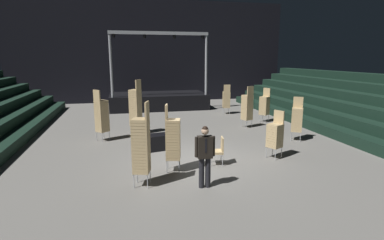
# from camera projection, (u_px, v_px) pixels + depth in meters

# --- Properties ---
(ground_plane) EXTENTS (22.00, 30.00, 0.10)m
(ground_plane) POSITION_uv_depth(u_px,v_px,m) (196.00, 160.00, 10.87)
(ground_plane) COLOR slate
(arena_end_wall) EXTENTS (22.00, 0.30, 8.00)m
(arena_end_wall) POSITION_uv_depth(u_px,v_px,m) (152.00, 52.00, 24.37)
(arena_end_wall) COLOR black
(arena_end_wall) RESTS_ON ground_plane
(bleacher_bank_right) EXTENTS (4.50, 24.00, 2.70)m
(bleacher_bank_right) POSITION_uv_depth(u_px,v_px,m) (383.00, 108.00, 13.47)
(bleacher_bank_right) COLOR black
(bleacher_bank_right) RESTS_ON ground_plane
(stage_riser) EXTENTS (6.69, 3.47, 5.16)m
(stage_riser) POSITION_uv_depth(u_px,v_px,m) (158.00, 100.00, 21.62)
(stage_riser) COLOR black
(stage_riser) RESTS_ON ground_plane
(man_with_tie) EXTENTS (0.57, 0.24, 1.75)m
(man_with_tie) POSITION_uv_depth(u_px,v_px,m) (205.00, 153.00, 8.28)
(man_with_tie) COLOR black
(man_with_tie) RESTS_ON ground_plane
(chair_stack_front_left) EXTENTS (0.61, 0.61, 1.88)m
(chair_stack_front_left) POSITION_uv_depth(u_px,v_px,m) (265.00, 105.00, 16.93)
(chair_stack_front_left) COLOR #B2B5BA
(chair_stack_front_left) RESTS_ON ground_plane
(chair_stack_front_right) EXTENTS (0.61, 0.61, 2.56)m
(chair_stack_front_right) POSITION_uv_depth(u_px,v_px,m) (136.00, 107.00, 14.13)
(chair_stack_front_right) COLOR #B2B5BA
(chair_stack_front_right) RESTS_ON ground_plane
(chair_stack_mid_left) EXTENTS (0.53, 0.53, 2.14)m
(chair_stack_mid_left) POSITION_uv_depth(u_px,v_px,m) (173.00, 138.00, 9.49)
(chair_stack_mid_left) COLOR #B2B5BA
(chair_stack_mid_left) RESTS_ON ground_plane
(chair_stack_mid_right) EXTENTS (0.60, 0.60, 1.71)m
(chair_stack_mid_right) POSITION_uv_depth(u_px,v_px,m) (275.00, 135.00, 10.79)
(chair_stack_mid_right) COLOR #B2B5BA
(chair_stack_mid_right) RESTS_ON ground_plane
(chair_stack_mid_centre) EXTENTS (0.61, 0.61, 1.88)m
(chair_stack_mid_centre) POSITION_uv_depth(u_px,v_px,m) (297.00, 119.00, 13.11)
(chair_stack_mid_centre) COLOR #B2B5BA
(chair_stack_mid_centre) RESTS_ON ground_plane
(chair_stack_rear_left) EXTENTS (0.51, 0.51, 1.88)m
(chair_stack_rear_left) POSITION_uv_depth(u_px,v_px,m) (226.00, 99.00, 19.30)
(chair_stack_rear_left) COLOR #B2B5BA
(chair_stack_rear_left) RESTS_ON ground_plane
(chair_stack_rear_right) EXTENTS (0.55, 0.55, 2.39)m
(chair_stack_rear_right) POSITION_uv_depth(u_px,v_px,m) (141.00, 145.00, 8.35)
(chair_stack_rear_right) COLOR #B2B5BA
(chair_stack_rear_right) RESTS_ON ground_plane
(chair_stack_rear_centre) EXTENTS (0.62, 0.62, 2.22)m
(chair_stack_rear_centre) POSITION_uv_depth(u_px,v_px,m) (102.00, 115.00, 13.02)
(chair_stack_rear_centre) COLOR #B2B5BA
(chair_stack_rear_centre) RESTS_ON ground_plane
(chair_stack_aisle_left) EXTENTS (0.57, 0.57, 2.14)m
(chair_stack_aisle_left) POSITION_uv_depth(u_px,v_px,m) (247.00, 107.00, 15.53)
(chair_stack_aisle_left) COLOR #B2B5BA
(chair_stack_aisle_left) RESTS_ON ground_plane
(equipment_road_case) EXTENTS (1.01, 0.78, 0.60)m
(equipment_road_case) POSITION_uv_depth(u_px,v_px,m) (159.00, 142.00, 11.90)
(equipment_road_case) COLOR black
(equipment_road_case) RESTS_ON ground_plane
(loose_chair_near_man) EXTENTS (0.52, 0.52, 0.95)m
(loose_chair_near_man) POSITION_uv_depth(u_px,v_px,m) (218.00, 149.00, 10.19)
(loose_chair_near_man) COLOR #B2B5BA
(loose_chair_near_man) RESTS_ON ground_plane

